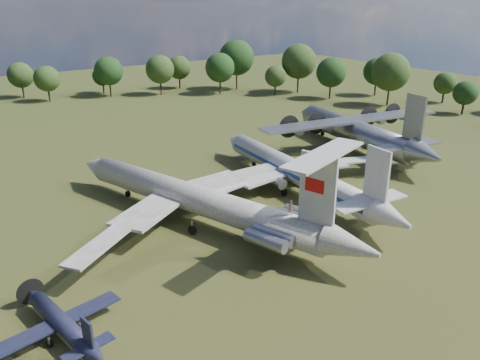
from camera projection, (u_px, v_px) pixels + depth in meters
ground at (182, 230)px, 59.46m from camera, size 300.00×300.00×0.00m
il62_airliner at (196, 204)px, 60.71m from camera, size 54.11×61.62×5.07m
tu104_jet at (295, 175)px, 70.99m from camera, size 38.53×49.27×4.67m
an12_transport at (355, 135)px, 90.24m from camera, size 44.97×48.78×5.70m
small_prop_west at (63, 327)px, 40.22m from camera, size 13.72×16.88×2.20m
person_on_il62 at (290, 208)px, 51.46m from camera, size 0.66×0.45×1.78m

